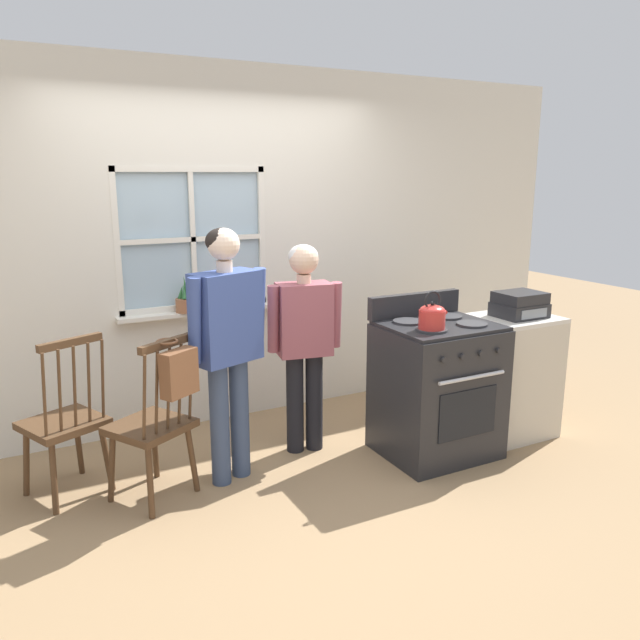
{
  "coord_description": "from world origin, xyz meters",
  "views": [
    {
      "loc": [
        -1.51,
        -3.14,
        1.9
      ],
      "look_at": [
        0.27,
        0.27,
        1.0
      ],
      "focal_mm": 35.0,
      "sensor_mm": 36.0,
      "label": 1
    }
  ],
  "objects_px": {
    "chair_near_wall": "(65,424)",
    "kettle": "(432,316)",
    "chair_by_window": "(153,427)",
    "stove": "(437,388)",
    "stereo": "(520,305)",
    "side_counter": "(512,375)",
    "person_elderly_left": "(227,333)",
    "person_teen_center": "(304,330)",
    "handbag": "(179,372)",
    "potted_plant": "(184,301)"
  },
  "relations": [
    {
      "from": "chair_near_wall",
      "to": "kettle",
      "type": "xyz_separation_m",
      "value": [
        2.16,
        -0.68,
        0.57
      ]
    },
    {
      "from": "chair_by_window",
      "to": "stove",
      "type": "distance_m",
      "value": 1.9
    },
    {
      "from": "stereo",
      "to": "kettle",
      "type": "bearing_deg",
      "value": -172.15
    },
    {
      "from": "stove",
      "to": "side_counter",
      "type": "height_order",
      "value": "stove"
    },
    {
      "from": "stove",
      "to": "stereo",
      "type": "height_order",
      "value": "stove"
    },
    {
      "from": "person_elderly_left",
      "to": "stereo",
      "type": "height_order",
      "value": "person_elderly_left"
    },
    {
      "from": "person_elderly_left",
      "to": "person_teen_center",
      "type": "distance_m",
      "value": 0.64
    },
    {
      "from": "side_counter",
      "to": "handbag",
      "type": "bearing_deg",
      "value": 178.82
    },
    {
      "from": "stereo",
      "to": "side_counter",
      "type": "bearing_deg",
      "value": 90.0
    },
    {
      "from": "chair_near_wall",
      "to": "kettle",
      "type": "height_order",
      "value": "kettle"
    },
    {
      "from": "person_teen_center",
      "to": "kettle",
      "type": "height_order",
      "value": "person_teen_center"
    },
    {
      "from": "kettle",
      "to": "stereo",
      "type": "bearing_deg",
      "value": 7.85
    },
    {
      "from": "kettle",
      "to": "stereo",
      "type": "relative_size",
      "value": 0.73
    },
    {
      "from": "person_elderly_left",
      "to": "stereo",
      "type": "xyz_separation_m",
      "value": [
        2.11,
        -0.29,
        0.02
      ]
    },
    {
      "from": "chair_by_window",
      "to": "kettle",
      "type": "relative_size",
      "value": 4.07
    },
    {
      "from": "handbag",
      "to": "stereo",
      "type": "relative_size",
      "value": 0.9
    },
    {
      "from": "person_elderly_left",
      "to": "stove",
      "type": "distance_m",
      "value": 1.51
    },
    {
      "from": "chair_by_window",
      "to": "person_elderly_left",
      "type": "distance_m",
      "value": 0.7
    },
    {
      "from": "kettle",
      "to": "side_counter",
      "type": "relative_size",
      "value": 0.27
    },
    {
      "from": "chair_near_wall",
      "to": "potted_plant",
      "type": "bearing_deg",
      "value": -167.7
    },
    {
      "from": "person_teen_center",
      "to": "kettle",
      "type": "xyz_separation_m",
      "value": [
        0.62,
        -0.59,
        0.15
      ]
    },
    {
      "from": "handbag",
      "to": "chair_near_wall",
      "type": "bearing_deg",
      "value": 139.59
    },
    {
      "from": "chair_by_window",
      "to": "chair_near_wall",
      "type": "bearing_deg",
      "value": -62.48
    },
    {
      "from": "chair_near_wall",
      "to": "person_elderly_left",
      "type": "relative_size",
      "value": 0.63
    },
    {
      "from": "chair_near_wall",
      "to": "person_teen_center",
      "type": "xyz_separation_m",
      "value": [
        1.54,
        -0.09,
        0.42
      ]
    },
    {
      "from": "handbag",
      "to": "chair_by_window",
      "type": "bearing_deg",
      "value": 120.35
    },
    {
      "from": "stove",
      "to": "person_teen_center",
      "type": "bearing_deg",
      "value": 149.96
    },
    {
      "from": "potted_plant",
      "to": "handbag",
      "type": "xyz_separation_m",
      "value": [
        -0.36,
        -1.16,
        -0.15
      ]
    },
    {
      "from": "chair_near_wall",
      "to": "stove",
      "type": "height_order",
      "value": "stove"
    },
    {
      "from": "chair_near_wall",
      "to": "stereo",
      "type": "relative_size",
      "value": 2.96
    },
    {
      "from": "side_counter",
      "to": "stereo",
      "type": "bearing_deg",
      "value": -90.0
    },
    {
      "from": "chair_by_window",
      "to": "potted_plant",
      "type": "distance_m",
      "value": 1.2
    },
    {
      "from": "potted_plant",
      "to": "handbag",
      "type": "bearing_deg",
      "value": -107.4
    },
    {
      "from": "chair_by_window",
      "to": "side_counter",
      "type": "relative_size",
      "value": 1.12
    },
    {
      "from": "stereo",
      "to": "chair_by_window",
      "type": "bearing_deg",
      "value": 173.97
    },
    {
      "from": "person_teen_center",
      "to": "potted_plant",
      "type": "bearing_deg",
      "value": 138.97
    },
    {
      "from": "stove",
      "to": "stereo",
      "type": "distance_m",
      "value": 0.88
    },
    {
      "from": "stove",
      "to": "potted_plant",
      "type": "height_order",
      "value": "potted_plant"
    },
    {
      "from": "handbag",
      "to": "stereo",
      "type": "distance_m",
      "value": 2.47
    },
    {
      "from": "chair_by_window",
      "to": "stereo",
      "type": "relative_size",
      "value": 2.96
    },
    {
      "from": "person_teen_center",
      "to": "kettle",
      "type": "relative_size",
      "value": 5.87
    },
    {
      "from": "person_teen_center",
      "to": "stereo",
      "type": "relative_size",
      "value": 4.27
    },
    {
      "from": "stove",
      "to": "potted_plant",
      "type": "relative_size",
      "value": 3.98
    },
    {
      "from": "person_teen_center",
      "to": "chair_by_window",
      "type": "bearing_deg",
      "value": -159.52
    },
    {
      "from": "kettle",
      "to": "potted_plant",
      "type": "xyz_separation_m",
      "value": [
        -1.23,
        1.35,
        -0.04
      ]
    },
    {
      "from": "handbag",
      "to": "side_counter",
      "type": "bearing_deg",
      "value": -1.18
    },
    {
      "from": "chair_by_window",
      "to": "potted_plant",
      "type": "bearing_deg",
      "value": -147.04
    },
    {
      "from": "person_elderly_left",
      "to": "stereo",
      "type": "distance_m",
      "value": 2.13
    },
    {
      "from": "kettle",
      "to": "stereo",
      "type": "height_order",
      "value": "kettle"
    },
    {
      "from": "potted_plant",
      "to": "handbag",
      "type": "distance_m",
      "value": 1.22
    }
  ]
}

